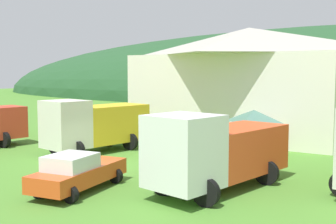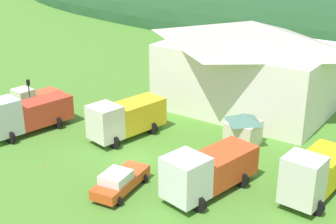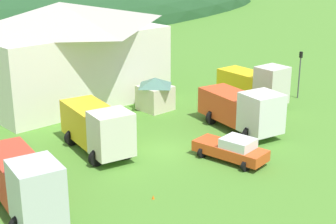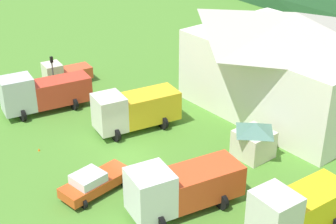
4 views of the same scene
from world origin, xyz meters
name	(u,v)px [view 2 (image 2 of 4)]	position (x,y,z in m)	size (l,w,h in m)	color
ground_plane	(134,160)	(0.00, 0.00, 0.00)	(200.00, 200.00, 0.00)	#4C842D
depot_building	(249,64)	(1.98, 15.64, 4.46)	(16.96, 12.53, 8.66)	white
play_shed_cream	(243,129)	(5.69, 7.29, 1.44)	(2.64, 2.64, 2.80)	beige
light_truck_cream	(34,98)	(-15.04, 2.93, 1.15)	(2.76, 4.79, 2.33)	beige
tow_truck_silver	(25,114)	(-10.91, -1.40, 1.82)	(3.82, 7.87, 3.58)	silver
heavy_rig_striped	(125,117)	(-3.27, 2.92, 1.82)	(4.03, 7.28, 3.41)	silver
heavy_rig_white	(207,170)	(7.15, -1.02, 1.76)	(4.14, 7.70, 3.42)	white
flatbed_truck_yellow	(314,173)	(13.18, 2.56, 1.83)	(3.46, 6.67, 3.69)	silver
service_pickup_orange	(120,181)	(2.21, -4.23, 0.83)	(2.71, 5.11, 1.66)	#DA4D1D
traffic_light_west	(30,96)	(-12.81, 0.74, 2.47)	(0.20, 0.32, 4.01)	#4C4C51
traffic_cone_near_pickup	(43,166)	(-5.00, -4.75, 0.00)	(0.36, 0.36, 0.45)	orange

